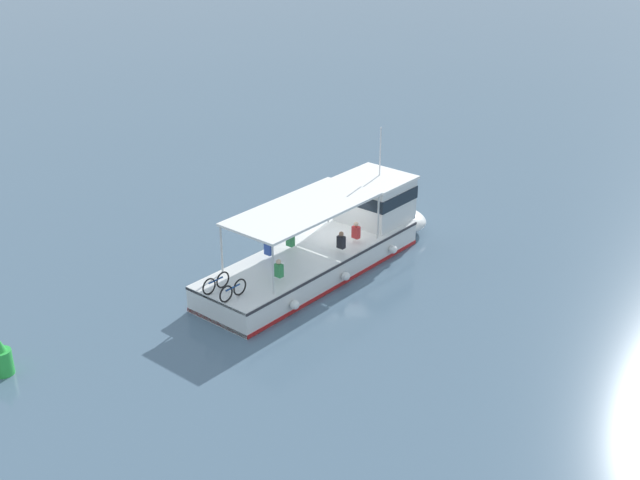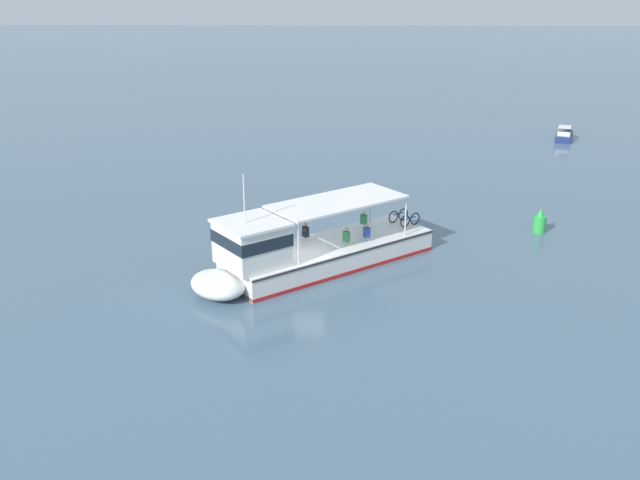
# 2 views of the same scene
# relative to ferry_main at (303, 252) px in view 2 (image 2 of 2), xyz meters

# --- Properties ---
(ground_plane) EXTENTS (400.00, 400.00, 0.00)m
(ground_plane) POSITION_rel_ferry_main_xyz_m (0.63, -0.20, -1.02)
(ground_plane) COLOR slate
(ferry_main) EXTENTS (10.16, 11.98, 5.32)m
(ferry_main) POSITION_rel_ferry_main_xyz_m (0.00, 0.00, 0.00)
(ferry_main) COLOR white
(ferry_main) RESTS_ON ground
(motorboat_near_port) EXTENTS (3.83, 2.51, 1.26)m
(motorboat_near_port) POSITION_rel_ferry_main_xyz_m (-29.81, 21.80, -0.47)
(motorboat_near_port) COLOR navy
(motorboat_near_port) RESTS_ON ground
(channel_buoy) EXTENTS (0.70, 0.70, 1.40)m
(channel_buoy) POSITION_rel_ferry_main_xyz_m (-5.84, 12.91, -0.45)
(channel_buoy) COLOR green
(channel_buoy) RESTS_ON ground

